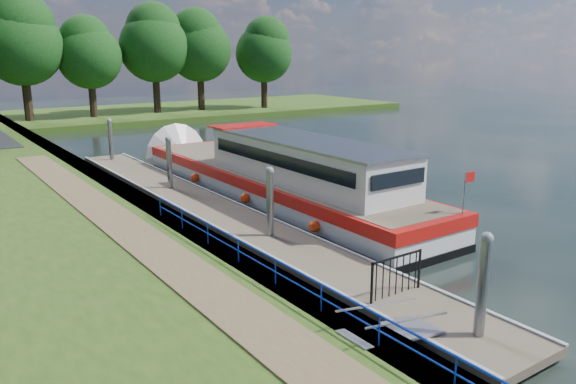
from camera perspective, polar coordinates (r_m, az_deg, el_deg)
ground at (r=14.79m, az=17.04°, el=-14.33°), size 160.00×160.00×0.00m
bank_edge at (r=25.00m, az=-14.95°, el=-1.47°), size 1.10×90.00×0.78m
far_bank at (r=64.23m, az=-14.17°, el=7.76°), size 60.00×18.00×0.60m
footpath at (r=18.00m, az=-12.84°, el=-6.05°), size 1.60×40.00×0.05m
blue_fence at (r=14.42m, az=0.92°, el=-8.65°), size 0.04×18.04×0.72m
pontoon at (r=24.25m, az=-7.62°, el=-2.10°), size 2.50×30.00×0.56m
mooring_piles at (r=23.97m, az=-7.70°, el=0.42°), size 0.30×27.30×3.55m
gangway at (r=13.53m, az=10.49°, el=-13.72°), size 2.58×1.00×0.92m
gate_panel at (r=15.60m, az=10.98°, el=-7.76°), size 1.85×0.05×1.15m
barge at (r=26.77m, az=-2.03°, el=1.56°), size 4.36×21.15×4.78m
horizon_trees at (r=57.18m, az=-26.60°, el=13.70°), size 54.38×10.03×12.87m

